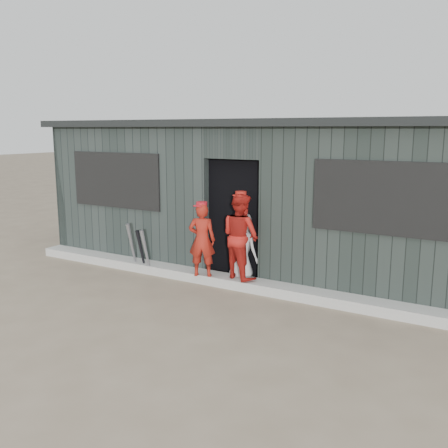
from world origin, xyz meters
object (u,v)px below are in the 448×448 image
Objects in this scene: bat_mid at (146,252)px; bat_right at (141,251)px; player_red_right at (241,236)px; dugout at (271,194)px; bat_left at (132,247)px; player_grey_back at (242,248)px; player_red_left at (202,240)px.

bat_mid is 0.20m from bat_right.
dugout reaches higher than player_red_right.
bat_left is at bearing -177.06° from bat_right.
bat_mid reaches higher than bat_right.
player_grey_back is at bearing 14.62° from bat_mid.
player_red_left reaches higher than bat_left.
player_red_left is 0.67m from player_grey_back.
bat_left reaches higher than bat_right.
bat_mid is at bearing 30.09° from player_red_right.
dugout is at bearing -121.66° from player_red_left.
player_red_left is 1.01× the size of player_grey_back.
player_grey_back is (1.63, 0.43, 0.18)m from bat_mid.
bat_right is 1.94m from player_red_right.
dugout is (1.62, 1.79, 0.91)m from bat_right.
bat_right is 0.66× the size of player_grey_back.
bat_mid is (0.37, -0.08, -0.03)m from bat_left.
bat_left is 0.74× the size of player_red_left.
bat_mid is 1.70m from player_grey_back.
player_grey_back is (0.51, 0.40, -0.16)m from player_red_left.
player_red_left is at bearing -2.80° from bat_right.
player_grey_back is (-0.07, 0.19, -0.25)m from player_red_right.
player_red_left is at bearing -2.05° from bat_left.
player_red_right reaches higher than bat_mid.
player_red_left is 0.14× the size of dugout.
player_red_left is (1.13, 0.02, 0.34)m from bat_mid.
player_grey_back is (1.81, 0.34, 0.20)m from bat_right.
bat_right is 1.35m from player_red_left.
player_red_right is (2.08, 0.16, 0.39)m from bat_left.
player_red_left is 0.62m from player_red_right.
bat_right is 0.65× the size of player_red_left.
player_red_right is (1.71, 0.24, 0.43)m from bat_mid.
player_grey_back is 1.63m from dugout.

